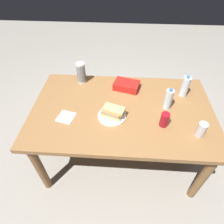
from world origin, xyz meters
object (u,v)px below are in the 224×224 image
object	(u,v)px
dining_table	(122,116)
soda_can_silver	(201,130)
paper_plate	(112,116)
chip_bag	(126,85)
sandwich	(113,112)
plastic_cup_stack	(81,73)
soda_can_red	(164,120)
water_bottle_tall	(185,87)
water_bottle_spare	(168,99)

from	to	relation	value
dining_table	soda_can_silver	size ratio (longest dim) A/B	12.69
paper_plate	chip_bag	bearing A→B (deg)	73.51
dining_table	sandwich	world-z (taller)	sandwich
dining_table	sandwich	distance (m)	0.19
dining_table	plastic_cup_stack	distance (m)	0.58
sandwich	soda_can_red	size ratio (longest dim) A/B	1.67
water_bottle_tall	water_bottle_spare	xyz separation A→B (m)	(-0.17, -0.18, -0.00)
water_bottle_tall	plastic_cup_stack	world-z (taller)	water_bottle_tall
sandwich	chip_bag	distance (m)	0.40
dining_table	water_bottle_spare	xyz separation A→B (m)	(0.38, 0.04, 0.18)
soda_can_silver	sandwich	bearing A→B (deg)	167.21
sandwich	soda_can_silver	distance (m)	0.67
paper_plate	soda_can_red	size ratio (longest dim) A/B	1.90
dining_table	soda_can_silver	xyz separation A→B (m)	(0.58, -0.25, 0.15)
dining_table	soda_can_silver	distance (m)	0.65
dining_table	sandwich	xyz separation A→B (m)	(-0.08, -0.10, 0.14)
paper_plate	sandwich	bearing A→B (deg)	6.96
dining_table	plastic_cup_stack	bearing A→B (deg)	138.27
dining_table	water_bottle_tall	world-z (taller)	water_bottle_tall
sandwich	water_bottle_spare	bearing A→B (deg)	16.74
paper_plate	chip_bag	distance (m)	0.40
plastic_cup_stack	water_bottle_spare	xyz separation A→B (m)	(0.79, -0.33, -0.01)
paper_plate	soda_can_silver	bearing A→B (deg)	-12.67
soda_can_red	soda_can_silver	distance (m)	0.27
sandwich	plastic_cup_stack	world-z (taller)	plastic_cup_stack
dining_table	soda_can_red	size ratio (longest dim) A/B	12.69
soda_can_red	soda_can_silver	size ratio (longest dim) A/B	1.00
dining_table	water_bottle_spare	bearing A→B (deg)	5.87
soda_can_red	chip_bag	size ratio (longest dim) A/B	0.53
sandwich	dining_table	bearing A→B (deg)	51.45
sandwich	water_bottle_spare	distance (m)	0.48
soda_can_silver	paper_plate	bearing A→B (deg)	167.33
chip_bag	water_bottle_tall	size ratio (longest dim) A/B	1.12
water_bottle_spare	sandwich	bearing A→B (deg)	-163.26
soda_can_red	soda_can_silver	bearing A→B (deg)	-17.62
plastic_cup_stack	water_bottle_spare	size ratio (longest dim) A/B	1.02
soda_can_red	soda_can_silver	xyz separation A→B (m)	(0.26, -0.08, 0.00)
paper_plate	chip_bag	world-z (taller)	chip_bag
dining_table	chip_bag	world-z (taller)	chip_bag
paper_plate	chip_bag	size ratio (longest dim) A/B	1.01
paper_plate	sandwich	distance (m)	0.05
soda_can_red	water_bottle_tall	bearing A→B (deg)	59.69
water_bottle_spare	chip_bag	bearing A→B (deg)	144.80
chip_bag	water_bottle_tall	world-z (taller)	water_bottle_tall
water_bottle_tall	paper_plate	bearing A→B (deg)	-153.34
water_bottle_spare	soda_can_silver	bearing A→B (deg)	-54.60
sandwich	water_bottle_tall	size ratio (longest dim) A/B	0.99
dining_table	soda_can_red	world-z (taller)	soda_can_red
plastic_cup_stack	water_bottle_spare	world-z (taller)	plastic_cup_stack
dining_table	water_bottle_tall	size ratio (longest dim) A/B	7.53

